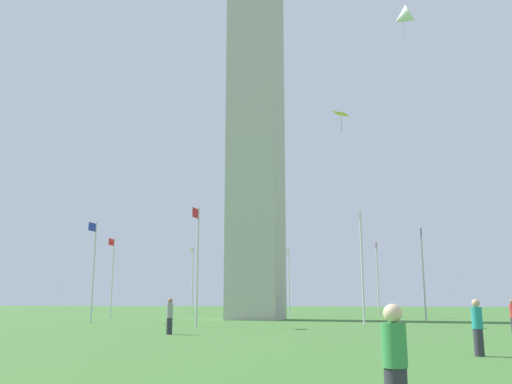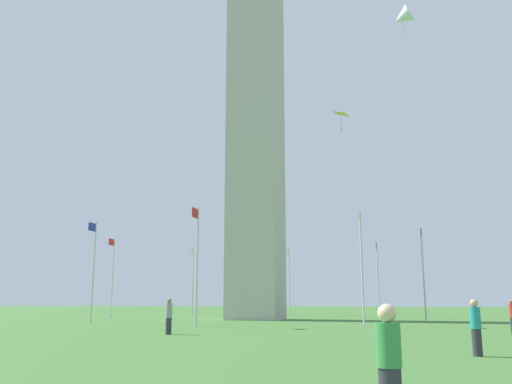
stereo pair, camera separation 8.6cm
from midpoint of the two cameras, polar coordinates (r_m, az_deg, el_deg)
The scene contains 15 objects.
ground_plane at distance 50.24m, azimuth -0.05°, elevation -13.25°, with size 260.00×260.00×0.00m, color #3D6B2D.
obelisk_monument at distance 53.88m, azimuth -0.05°, elevation 9.87°, with size 4.66×4.66×42.34m.
flagpole_n at distance 36.29m, azimuth -6.27°, elevation -7.12°, with size 1.12×0.14×7.81m.
flagpole_ne at distance 38.18m, azimuth 10.99°, elevation -7.18°, with size 1.12×0.14×7.81m.
flagpole_e at distance 48.46m, azimuth 17.09°, elevation -7.75°, with size 1.12×0.14×7.81m.
flagpole_se at distance 58.88m, azimuth 12.60°, elevation -8.53°, with size 1.12×0.14×7.81m.
flagpole_s at distance 64.49m, azimuth 3.43°, elevation -9.01°, with size 1.12×0.14×7.81m.
flagpole_sw at distance 63.40m, azimuth -6.73°, elevation -8.91°, with size 1.12×0.14×7.81m.
flagpole_w at distance 55.93m, azimuth -14.90°, elevation -8.29°, with size 1.12×0.14×7.81m.
flagpole_nw at distance 44.83m, azimuth -16.76°, elevation -7.51°, with size 1.12×0.14×7.81m.
person_teal_shirt at distance 18.23m, azimuth 22.11°, elevation -13.06°, with size 0.32×0.32×1.69m.
person_green_shirt at distance 7.42m, azimuth 14.07°, elevation -17.54°, with size 0.32×0.32×1.59m.
person_gray_shirt at distance 28.25m, azimuth -9.14°, elevation -12.76°, with size 0.32×0.32×1.77m.
kite_white_delta at distance 45.31m, azimuth 15.10°, elevation 17.27°, with size 1.86×2.04×2.86m.
kite_yellow_diamond at distance 50.31m, azimuth 8.86°, elevation 8.05°, with size 1.56×1.52×1.98m.
Camera 1 is at (48.44, 13.23, 1.62)m, focal length 38.11 mm.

